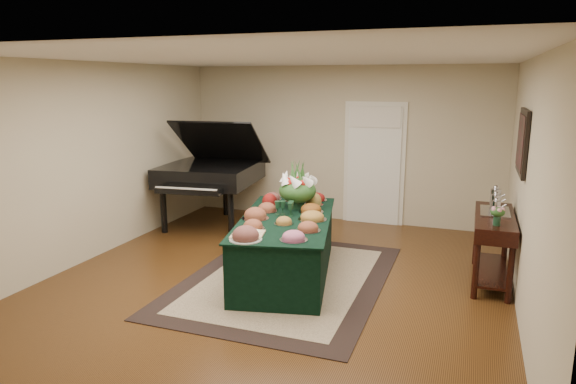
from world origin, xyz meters
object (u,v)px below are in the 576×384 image
(grand_piano, at_px, (211,173))
(buffet_table, at_px, (286,247))
(floral_centerpiece, at_px, (298,186))
(mahogany_sideboard, at_px, (494,230))

(grand_piano, bearing_deg, buffet_table, -41.48)
(buffet_table, bearing_deg, grand_piano, 138.52)
(floral_centerpiece, distance_m, grand_piano, 2.37)
(buffet_table, height_order, grand_piano, grand_piano)
(grand_piano, xyz_separation_m, mahogany_sideboard, (4.47, -1.11, -0.25))
(mahogany_sideboard, bearing_deg, floral_centerpiece, -176.24)
(floral_centerpiece, height_order, mahogany_sideboard, floral_centerpiece)
(buffet_table, relative_size, grand_piano, 1.29)
(grand_piano, bearing_deg, floral_centerpiece, -32.52)
(floral_centerpiece, xyz_separation_m, mahogany_sideboard, (2.47, 0.16, -0.41))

